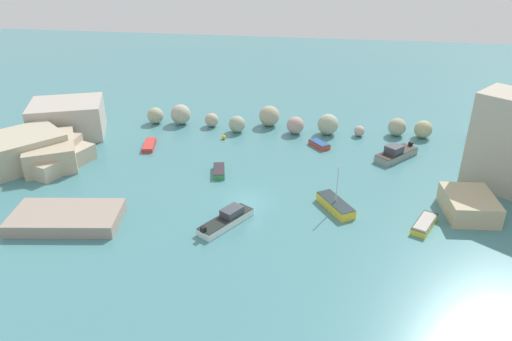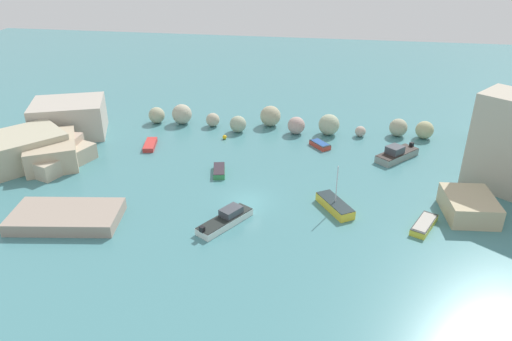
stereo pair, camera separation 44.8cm
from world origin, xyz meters
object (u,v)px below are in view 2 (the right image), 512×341
stone_dock (66,216)px  moored_boat_5 (397,154)px  channel_buoy (225,137)px  moored_boat_1 (320,144)px  moored_boat_3 (335,205)px  moored_boat_0 (226,219)px  moored_boat_2 (150,145)px  moored_boat_6 (424,225)px  moored_boat_4 (219,171)px

stone_dock → moored_boat_5: (30.99, 18.80, 0.04)m
stone_dock → channel_buoy: (9.97, 21.34, -0.30)m
stone_dock → moored_boat_1: 30.35m
channel_buoy → moored_boat_3: size_ratio=0.12×
channel_buoy → moored_boat_0: moored_boat_0 is taller
stone_dock → moored_boat_3: 24.93m
moored_boat_0 → moored_boat_3: (9.69, 4.16, -0.04)m
moored_boat_1 → channel_buoy: bearing=47.7°
moored_boat_2 → moored_boat_0: bearing=-151.6°
moored_boat_5 → moored_boat_6: 14.52m
moored_boat_6 → moored_boat_2: bearing=92.2°
stone_dock → moored_boat_3: bearing=14.4°
stone_dock → moored_boat_5: 36.25m
moored_boat_0 → moored_boat_2: moored_boat_0 is taller
moored_boat_0 → moored_boat_5: bearing=-12.9°
moored_boat_1 → moored_boat_4: size_ratio=0.89×
stone_dock → moored_boat_2: (1.47, 17.49, -0.30)m
channel_buoy → moored_boat_2: channel_buoy is taller
moored_boat_6 → moored_boat_5: bearing=29.8°
moored_boat_5 → stone_dock: bearing=-16.8°
moored_boat_2 → moored_boat_5: (29.52, 1.31, 0.34)m
moored_boat_3 → moored_boat_4: bearing=-146.8°
stone_dock → moored_boat_6: bearing=7.7°
moored_boat_0 → moored_boat_4: moored_boat_0 is taller
moored_boat_4 → moored_boat_6: 21.91m
moored_boat_2 → moored_boat_6: (30.63, -13.17, 0.06)m
moored_boat_4 → moored_boat_6: moored_boat_4 is taller
moored_boat_0 → moored_boat_6: bearing=-50.9°
stone_dock → moored_boat_0: moored_boat_0 is taller
stone_dock → moored_boat_3: (24.15, 6.19, -0.11)m
stone_dock → moored_boat_2: bearing=85.2°
channel_buoy → moored_boat_2: (-8.49, -3.85, -0.00)m
stone_dock → channel_buoy: size_ratio=17.71×
moored_boat_3 → moored_boat_6: (7.96, -1.87, -0.13)m
channel_buoy → moored_boat_4: moored_boat_4 is taller
channel_buoy → moored_boat_2: bearing=-155.6°
moored_boat_2 → moored_boat_4: moored_boat_4 is taller
moored_boat_0 → moored_boat_6: 17.80m
moored_boat_3 → moored_boat_0: bearing=-99.7°
moored_boat_5 → moored_boat_4: bearing=-28.3°
moored_boat_3 → moored_boat_5: bearing=118.6°
moored_boat_0 → moored_boat_4: (-2.95, 9.77, -0.17)m
moored_boat_0 → moored_boat_6: size_ratio=1.41×
moored_boat_0 → moored_boat_3: moored_boat_3 is taller
moored_boat_2 → moored_boat_3: size_ratio=0.81×
channel_buoy → moored_boat_1: (12.11, -0.52, 0.05)m
channel_buoy → moored_boat_3: moored_boat_3 is taller
channel_buoy → moored_boat_6: moored_boat_6 is taller
moored_boat_5 → moored_boat_6: (1.11, -14.47, -0.28)m
moored_boat_5 → moored_boat_6: size_ratio=1.34×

